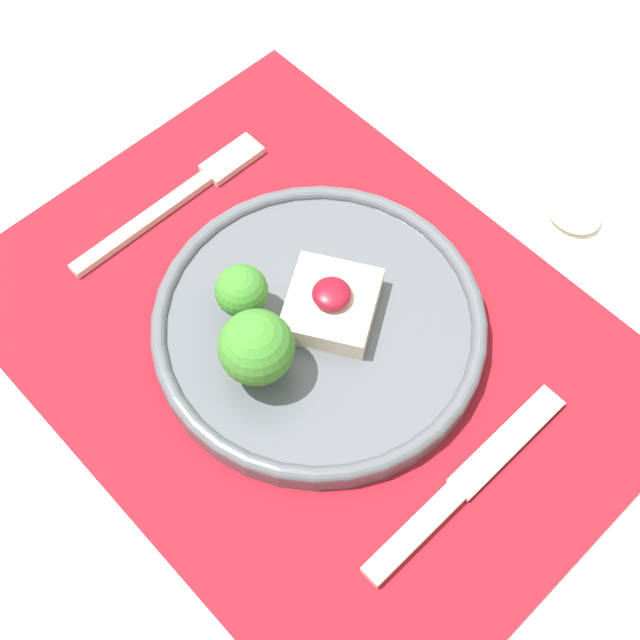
% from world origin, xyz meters
% --- Properties ---
extents(ground_plane, '(8.00, 8.00, 0.00)m').
position_xyz_m(ground_plane, '(0.00, 0.00, 0.00)').
color(ground_plane, brown).
extents(dining_table, '(1.14, 1.23, 0.73)m').
position_xyz_m(dining_table, '(0.00, 0.00, 0.64)').
color(dining_table, white).
rests_on(dining_table, ground_plane).
extents(placemat, '(0.48, 0.36, 0.00)m').
position_xyz_m(placemat, '(0.00, 0.00, 0.73)').
color(placemat, maroon).
rests_on(placemat, dining_table).
extents(dinner_plate, '(0.25, 0.25, 0.08)m').
position_xyz_m(dinner_plate, '(-0.00, 0.00, 0.75)').
color(dinner_plate, '#4C5156').
rests_on(dinner_plate, placemat).
extents(fork, '(0.02, 0.19, 0.01)m').
position_xyz_m(fork, '(-0.17, 0.01, 0.74)').
color(fork, beige).
rests_on(fork, placemat).
extents(knife, '(0.02, 0.19, 0.01)m').
position_xyz_m(knife, '(0.16, -0.01, 0.74)').
color(knife, beige).
rests_on(knife, placemat).
extents(spoon, '(0.17, 0.04, 0.01)m').
position_xyz_m(spoon, '(0.04, 0.23, 0.73)').
color(spoon, beige).
rests_on(spoon, dining_table).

